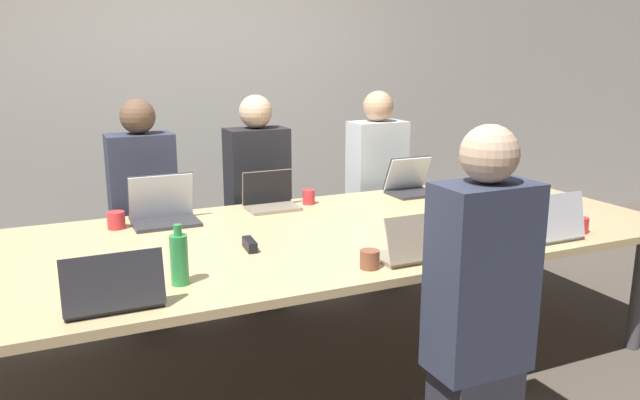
{
  "coord_description": "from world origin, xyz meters",
  "views": [
    {
      "loc": [
        -1.13,
        -2.91,
        1.7
      ],
      "look_at": [
        0.25,
        0.1,
        0.92
      ],
      "focal_mm": 35.0,
      "sensor_mm": 36.0,
      "label": 1
    }
  ],
  "objects_px": {
    "cup_near_midright": "(370,259)",
    "cup_far_midleft": "(116,220)",
    "laptop_far_right": "(410,183)",
    "laptop_far_center": "(270,198)",
    "person_far_center": "(258,205)",
    "cup_near_right": "(581,225)",
    "person_far_midleft": "(144,216)",
    "bottle_near_left": "(179,259)",
    "person_near_midright": "(480,309)",
    "laptop_near_midright": "(414,247)",
    "person_far_right": "(376,191)",
    "cup_far_center": "(309,197)",
    "laptop_near_right": "(550,226)",
    "stapler": "(250,245)",
    "laptop_near_left": "(113,292)",
    "laptop_far_midleft": "(164,209)"
  },
  "relations": [
    {
      "from": "laptop_far_center",
      "to": "bottle_near_left",
      "type": "relative_size",
      "value": 1.24
    },
    {
      "from": "person_near_midright",
      "to": "cup_far_center",
      "type": "bearing_deg",
      "value": -89.37
    },
    {
      "from": "laptop_far_right",
      "to": "person_far_right",
      "type": "xyz_separation_m",
      "value": [
        -0.02,
        0.42,
        -0.14
      ]
    },
    {
      "from": "laptop_near_left",
      "to": "cup_near_midright",
      "type": "bearing_deg",
      "value": 179.91
    },
    {
      "from": "cup_near_midright",
      "to": "cup_far_midleft",
      "type": "bearing_deg",
      "value": 129.64
    },
    {
      "from": "person_far_midleft",
      "to": "bottle_near_left",
      "type": "distance_m",
      "value": 1.47
    },
    {
      "from": "cup_near_midright",
      "to": "person_far_midleft",
      "type": "bearing_deg",
      "value": 114.11
    },
    {
      "from": "laptop_near_midright",
      "to": "cup_far_midleft",
      "type": "distance_m",
      "value": 1.63
    },
    {
      "from": "laptop_far_center",
      "to": "person_far_midleft",
      "type": "bearing_deg",
      "value": 150.55
    },
    {
      "from": "person_near_midright",
      "to": "cup_far_center",
      "type": "distance_m",
      "value": 1.67
    },
    {
      "from": "cup_near_right",
      "to": "laptop_far_center",
      "type": "bearing_deg",
      "value": 137.84
    },
    {
      "from": "laptop_near_midright",
      "to": "person_near_midright",
      "type": "bearing_deg",
      "value": 92.21
    },
    {
      "from": "laptop_far_midleft",
      "to": "laptop_far_center",
      "type": "xyz_separation_m",
      "value": [
        0.66,
        0.06,
        -0.01
      ]
    },
    {
      "from": "person_far_center",
      "to": "cup_far_center",
      "type": "distance_m",
      "value": 0.44
    },
    {
      "from": "person_far_midleft",
      "to": "laptop_far_right",
      "type": "height_order",
      "value": "person_far_midleft"
    },
    {
      "from": "cup_far_center",
      "to": "bottle_near_left",
      "type": "height_order",
      "value": "bottle_near_left"
    },
    {
      "from": "laptop_near_right",
      "to": "stapler",
      "type": "distance_m",
      "value": 1.52
    },
    {
      "from": "person_far_midleft",
      "to": "cup_far_midleft",
      "type": "height_order",
      "value": "person_far_midleft"
    },
    {
      "from": "laptop_near_left",
      "to": "cup_near_right",
      "type": "bearing_deg",
      "value": -179.4
    },
    {
      "from": "cup_near_midright",
      "to": "cup_near_right",
      "type": "relative_size",
      "value": 1.05
    },
    {
      "from": "laptop_far_midleft",
      "to": "bottle_near_left",
      "type": "distance_m",
      "value": 1.01
    },
    {
      "from": "laptop_near_midright",
      "to": "person_far_right",
      "type": "xyz_separation_m",
      "value": [
        0.72,
        1.61,
        -0.13
      ]
    },
    {
      "from": "cup_far_midleft",
      "to": "laptop_far_center",
      "type": "distance_m",
      "value": 0.92
    },
    {
      "from": "person_near_midright",
      "to": "cup_near_midright",
      "type": "xyz_separation_m",
      "value": [
        -0.25,
        0.45,
        0.1
      ]
    },
    {
      "from": "laptop_far_right",
      "to": "person_far_right",
      "type": "relative_size",
      "value": 0.22
    },
    {
      "from": "laptop_near_midright",
      "to": "stapler",
      "type": "height_order",
      "value": "laptop_near_midright"
    },
    {
      "from": "laptop_far_right",
      "to": "laptop_far_center",
      "type": "xyz_separation_m",
      "value": [
        -1.0,
        0.01,
        -0.01
      ]
    },
    {
      "from": "person_far_right",
      "to": "person_far_center",
      "type": "xyz_separation_m",
      "value": [
        -0.94,
        -0.03,
        -0.0
      ]
    },
    {
      "from": "laptop_far_center",
      "to": "laptop_near_right",
      "type": "distance_m",
      "value": 1.62
    },
    {
      "from": "cup_near_midright",
      "to": "bottle_near_left",
      "type": "xyz_separation_m",
      "value": [
        -0.81,
        0.15,
        0.07
      ]
    },
    {
      "from": "person_far_midleft",
      "to": "cup_near_midright",
      "type": "bearing_deg",
      "value": -65.89
    },
    {
      "from": "person_far_midleft",
      "to": "cup_near_right",
      "type": "bearing_deg",
      "value": -38.21
    },
    {
      "from": "person_far_center",
      "to": "laptop_near_left",
      "type": "xyz_separation_m",
      "value": [
        -1.11,
        -1.59,
        0.14
      ]
    },
    {
      "from": "cup_near_midright",
      "to": "bottle_near_left",
      "type": "distance_m",
      "value": 0.82
    },
    {
      "from": "laptop_far_right",
      "to": "bottle_near_left",
      "type": "distance_m",
      "value": 2.07
    },
    {
      "from": "laptop_far_right",
      "to": "person_far_center",
      "type": "distance_m",
      "value": 1.04
    },
    {
      "from": "person_far_center",
      "to": "cup_near_right",
      "type": "bearing_deg",
      "value": -50.9
    },
    {
      "from": "person_far_right",
      "to": "laptop_near_left",
      "type": "relative_size",
      "value": 3.96
    },
    {
      "from": "laptop_near_left",
      "to": "laptop_near_right",
      "type": "height_order",
      "value": "laptop_near_right"
    },
    {
      "from": "bottle_near_left",
      "to": "person_far_center",
      "type": "bearing_deg",
      "value": 59.95
    },
    {
      "from": "cup_near_right",
      "to": "bottle_near_left",
      "type": "bearing_deg",
      "value": 176.52
    },
    {
      "from": "bottle_near_left",
      "to": "laptop_near_midright",
      "type": "bearing_deg",
      "value": -7.8
    },
    {
      "from": "laptop_near_left",
      "to": "person_near_midright",
      "type": "bearing_deg",
      "value": 161.4
    },
    {
      "from": "person_far_right",
      "to": "cup_near_right",
      "type": "distance_m",
      "value": 1.63
    },
    {
      "from": "bottle_near_left",
      "to": "stapler",
      "type": "distance_m",
      "value": 0.53
    },
    {
      "from": "stapler",
      "to": "person_far_center",
      "type": "bearing_deg",
      "value": 74.11
    },
    {
      "from": "laptop_near_midright",
      "to": "person_near_midright",
      "type": "xyz_separation_m",
      "value": [
        0.02,
        -0.46,
        -0.13
      ]
    },
    {
      "from": "laptop_far_center",
      "to": "person_near_midright",
      "type": "bearing_deg",
      "value": -80.58
    },
    {
      "from": "laptop_far_center",
      "to": "cup_far_center",
      "type": "xyz_separation_m",
      "value": [
        0.26,
        -0.0,
        -0.02
      ]
    },
    {
      "from": "cup_far_midleft",
      "to": "cup_near_right",
      "type": "height_order",
      "value": "cup_far_midleft"
    }
  ]
}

